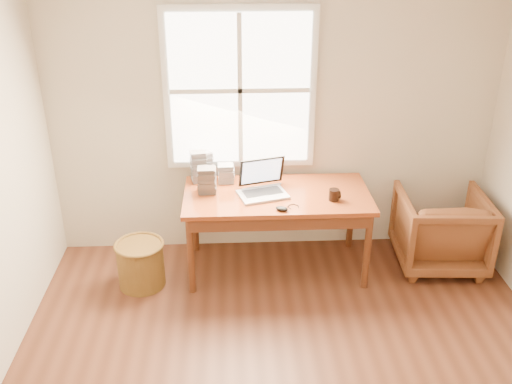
% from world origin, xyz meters
% --- Properties ---
extents(room_shell, '(4.04, 4.54, 2.64)m').
position_xyz_m(room_shell, '(-0.02, 0.16, 1.32)').
color(room_shell, brown).
rests_on(room_shell, ground).
extents(desk, '(1.60, 0.80, 0.04)m').
position_xyz_m(desk, '(0.00, 1.80, 0.73)').
color(desk, brown).
rests_on(desk, room_shell).
extents(armchair, '(0.80, 0.82, 0.70)m').
position_xyz_m(armchair, '(1.49, 1.80, 0.35)').
color(armchair, brown).
rests_on(armchair, room_shell).
extents(wicker_stool, '(0.48, 0.48, 0.40)m').
position_xyz_m(wicker_stool, '(-1.18, 1.59, 0.20)').
color(wicker_stool, brown).
rests_on(wicker_stool, room_shell).
extents(laptop, '(0.51, 0.53, 0.31)m').
position_xyz_m(laptop, '(-0.13, 1.76, 0.90)').
color(laptop, '#AEAFB5').
rests_on(laptop, desk).
extents(mouse, '(0.12, 0.10, 0.03)m').
position_xyz_m(mouse, '(0.01, 1.48, 0.77)').
color(mouse, black).
rests_on(mouse, desk).
extents(coffee_mug, '(0.11, 0.11, 0.10)m').
position_xyz_m(coffee_mug, '(0.46, 1.65, 0.80)').
color(coffee_mug, black).
rests_on(coffee_mug, desk).
extents(cd_stack_a, '(0.18, 0.17, 0.27)m').
position_xyz_m(cd_stack_a, '(-0.64, 2.13, 0.89)').
color(cd_stack_a, silver).
rests_on(cd_stack_a, desk).
extents(cd_stack_b, '(0.15, 0.13, 0.23)m').
position_xyz_m(cd_stack_b, '(-0.60, 1.85, 0.86)').
color(cd_stack_b, black).
rests_on(cd_stack_b, desk).
extents(cd_stack_c, '(0.15, 0.14, 0.29)m').
position_xyz_m(cd_stack_c, '(-0.68, 2.08, 0.89)').
color(cd_stack_c, '#A5A3B1').
rests_on(cd_stack_c, desk).
extents(cd_stack_d, '(0.14, 0.12, 0.17)m').
position_xyz_m(cd_stack_d, '(-0.44, 2.06, 0.84)').
color(cd_stack_d, '#B1B6BC').
rests_on(cd_stack_d, desk).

